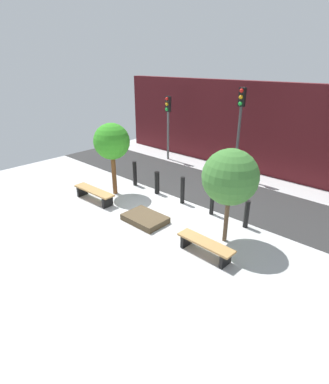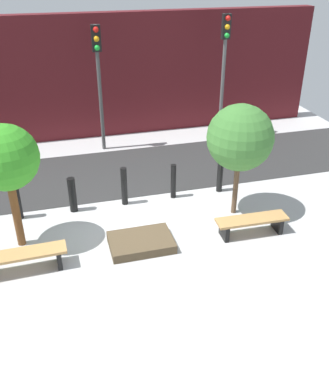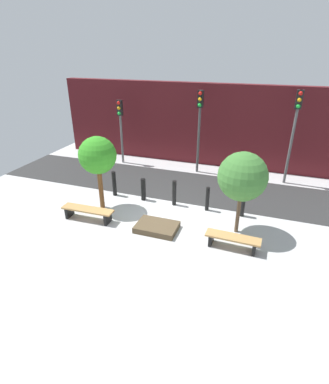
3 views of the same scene
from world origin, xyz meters
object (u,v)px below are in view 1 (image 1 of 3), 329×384
tree_behind_left_bench (112,142)px  bollard_right (212,202)px  traffic_light_west (168,116)px  traffic_light_mid_west (240,118)px  bollard_far_left (135,173)px  bollard_center (182,190)px  bench_right (205,245)px  bollard_left (157,183)px  bench_left (94,193)px  planter_bed (145,219)px  bollard_far_right (247,214)px  tree_behind_right_bench (230,177)px

tree_behind_left_bench → bollard_right: size_ratio=2.95×
traffic_light_west → traffic_light_mid_west: size_ratio=0.84×
bollard_far_left → traffic_light_mid_west: traffic_light_mid_west is taller
bollard_center → bench_right: bearing=-39.7°
traffic_light_mid_west → bollard_left: bearing=-109.3°
tree_behind_left_bench → bollard_right: 4.45m
bench_left → bollard_far_left: (-0.06, 2.17, 0.20)m
bollard_left → traffic_light_mid_west: bearing=70.7°
bollard_right → bollard_center: bearing=180.0°
traffic_light_west → planter_bed: bearing=-54.0°
bench_right → planter_bed: bearing=177.4°
tree_behind_left_bench → bollard_far_right: (5.30, 1.16, -1.68)m
bollard_far_right → bollard_far_left: bearing=180.0°
traffic_light_west → traffic_light_mid_west: (4.21, 0.00, 0.42)m
bollard_center → traffic_light_west: (-4.21, 3.82, 1.80)m
tree_behind_left_bench → bollard_left: bearing=42.1°
bollard_right → traffic_light_west: bearing=145.4°
planter_bed → traffic_light_west: traffic_light_west is taller
tree_behind_left_bench → tree_behind_right_bench: 5.24m
bollard_right → bench_right: bearing=-59.5°
bollard_center → bollard_far_right: bollard_center is taller
bench_right → planter_bed: bench_right is taller
bench_right → tree_behind_right_bench: tree_behind_right_bench is taller
tree_behind_right_bench → traffic_light_west: (-6.82, 4.98, 0.28)m
bench_right → bollard_far_right: size_ratio=1.84×
tree_behind_left_bench → bollard_left: 2.41m
bollard_right → bollard_far_right: (1.34, 0.00, -0.02)m
traffic_light_mid_west → bollard_center: bearing=-90.0°
bollard_far_right → traffic_light_west: 8.09m
tree_behind_right_bench → traffic_light_mid_west: (-2.62, 4.98, 0.70)m
bollard_left → bollard_far_right: 4.02m
bollard_far_right → traffic_light_west: bearing=151.0°
bench_left → bollard_right: bollard_right is taller
bench_right → bollard_center: 3.41m
planter_bed → bollard_right: bollard_right is taller
bollard_right → tree_behind_right_bench: bearing=-42.1°
traffic_light_mid_west → bollard_right: bearing=-70.7°
bollard_left → bollard_far_right: bearing=0.0°
bollard_left → bollard_right: bollard_right is taller
bollard_far_left → traffic_light_mid_west: bearing=55.0°
bollard_far_right → tree_behind_right_bench: bearing=-93.0°
bollard_left → bollard_center: bearing=0.0°
bollard_far_left → bollard_left: bollard_far_left is taller
bench_left → bollard_far_right: 5.73m
bench_right → bollard_far_right: 2.18m
bollard_far_right → traffic_light_west: traffic_light_west is taller
bollard_right → tree_behind_left_bench: bearing=-163.7°
traffic_light_mid_west → bench_right: bearing=-66.4°
tree_behind_right_bench → bollard_far_left: bearing=167.7°
tree_behind_left_bench → traffic_light_mid_west: traffic_light_mid_west is taller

